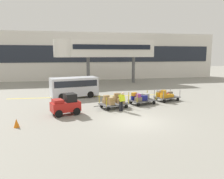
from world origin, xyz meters
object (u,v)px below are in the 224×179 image
Objects in this scene: baggage_cart_lead at (114,101)px; baggage_handler at (122,101)px; baggage_cart_tail at (166,96)px; safety_cone_near at (16,123)px; shuttle_van at (74,86)px; baggage_cart_middle at (141,98)px; baggage_tug at (66,105)px.

baggage_handler reaches higher than baggage_cart_lead.
baggage_cart_tail is 5.60× the size of safety_cone_near.
baggage_handler is at bearing -150.47° from baggage_cart_tail.
shuttle_van is (-3.05, 5.40, 0.68)m from baggage_cart_lead.
baggage_cart_middle is 10.77m from safety_cone_near.
baggage_cart_middle is at bearing 17.82° from baggage_tug.
baggage_tug is 0.46× the size of shuttle_van.
safety_cone_near is at bearing -113.65° from shuttle_van.
baggage_cart_lead is 0.60× the size of shuttle_van.
baggage_tug is 4.36m from baggage_handler.
safety_cone_near is at bearing -156.78° from baggage_cart_tail.
shuttle_van reaches higher than baggage_cart_lead.
baggage_tug is 3.90m from safety_cone_near.
baggage_cart_lead is 1.31m from baggage_handler.
baggage_handler is 0.31× the size of shuttle_van.
shuttle_van is at bearing 82.19° from baggage_tug.
baggage_cart_tail is at bearing 29.53° from baggage_handler.
baggage_cart_lead is 1.00× the size of baggage_cart_middle.
baggage_cart_middle is 5.60× the size of safety_cone_near.
safety_cone_near is (-7.41, -2.47, -0.59)m from baggage_handler.
baggage_tug is 4.24× the size of safety_cone_near.
baggage_handler is at bearing 18.41° from safety_cone_near.
safety_cone_near is (-3.06, -2.38, -0.48)m from baggage_tug.
shuttle_van is (-8.61, 3.68, 0.71)m from baggage_cart_tail.
baggage_handler is at bearing -72.24° from baggage_cart_lead.
safety_cone_near is (-7.02, -3.67, -0.28)m from baggage_cart_lead.
baggage_cart_middle is 2.95m from baggage_cart_tail.
baggage_cart_tail is at bearing 17.00° from baggage_cart_middle.
baggage_cart_lead is at bearing 27.62° from safety_cone_near.
baggage_cart_tail is (9.53, 3.02, -0.22)m from baggage_tug.
shuttle_van reaches higher than baggage_tug.
safety_cone_near is at bearing -142.11° from baggage_tug.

